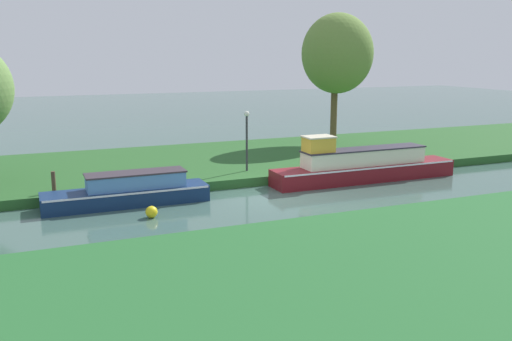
% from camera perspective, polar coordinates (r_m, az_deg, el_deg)
% --- Properties ---
extents(ground_plane, '(120.00, 120.00, 0.00)m').
position_cam_1_polar(ground_plane, '(22.29, 2.12, -2.78)').
color(ground_plane, '#3D5C52').
extents(riverbank_far, '(72.00, 10.00, 0.40)m').
position_cam_1_polar(riverbank_far, '(28.59, -3.75, 0.92)').
color(riverbank_far, '#275826').
rests_on(riverbank_far, ground_plane).
extents(riverbank_near, '(72.00, 10.00, 0.40)m').
position_cam_1_polar(riverbank_near, '(14.95, 16.91, -10.06)').
color(riverbank_near, '#25612C').
rests_on(riverbank_near, ground_plane).
extents(navy_barge, '(6.20, 1.44, 1.25)m').
position_cam_1_polar(navy_barge, '(21.67, -12.89, -2.10)').
color(navy_barge, navy).
rests_on(navy_barge, ground_plane).
extents(maroon_narrowboat, '(8.92, 1.46, 2.18)m').
position_cam_1_polar(maroon_narrowboat, '(25.45, 10.86, 0.47)').
color(maroon_narrowboat, maroon).
rests_on(maroon_narrowboat, ground_plane).
extents(willow_tree_centre, '(4.40, 3.57, 7.57)m').
position_cam_1_polar(willow_tree_centre, '(33.50, 8.39, 11.77)').
color(willow_tree_centre, brown).
rests_on(willow_tree_centre, riverbank_far).
extents(lamp_post, '(0.24, 0.24, 2.74)m').
position_cam_1_polar(lamp_post, '(25.06, -0.96, 3.86)').
color(lamp_post, '#333338').
rests_on(lamp_post, riverbank_far).
extents(mooring_post_near, '(0.13, 0.13, 0.54)m').
position_cam_1_polar(mooring_post_near, '(22.98, -13.49, -0.93)').
color(mooring_post_near, '#423C21').
rests_on(mooring_post_near, riverbank_far).
extents(mooring_post_far, '(0.16, 0.16, 0.83)m').
position_cam_1_polar(mooring_post_far, '(22.70, -20.08, -1.12)').
color(mooring_post_far, '#4A3828').
rests_on(mooring_post_far, riverbank_far).
extents(channel_buoy, '(0.43, 0.43, 0.43)m').
position_cam_1_polar(channel_buoy, '(19.86, -10.69, -4.20)').
color(channel_buoy, yellow).
rests_on(channel_buoy, ground_plane).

